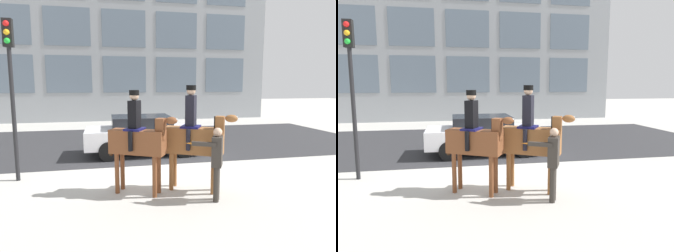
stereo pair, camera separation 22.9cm
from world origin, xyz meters
The scene contains 7 objects.
ground_plane centered at (0.00, 0.00, 0.00)m, with size 80.00×80.00×0.00m, color #B2AFA8.
road_surface centered at (0.00, 4.75, 0.00)m, with size 21.57×8.50×0.01m.
mounted_horse_lead centered at (-0.70, -1.92, 1.34)m, with size 1.62×1.07×2.52m.
mounted_horse_companion centered at (0.69, -1.99, 1.35)m, with size 1.72×1.15×2.63m.
pedestrian_bystander centered at (0.97, -2.77, 1.00)m, with size 0.91×0.46×1.70m.
street_car_near_lane centered at (-0.05, 2.23, 0.78)m, with size 4.35×2.03×1.46m.
traffic_light centered at (-3.88, -0.26, 2.89)m, with size 0.24×0.29×4.34m.
Camera 1 is at (-1.47, -8.98, 2.67)m, focal length 32.00 mm.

